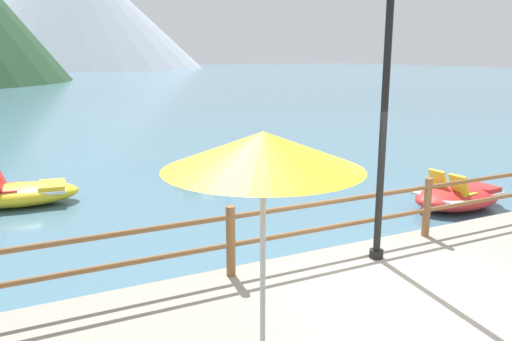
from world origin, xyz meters
TOP-DOWN VIEW (x-y plane):
  - ground_plane at (0.00, 40.00)m, footprint 200.00×200.00m
  - dock_railing at (-0.00, 1.55)m, footprint 23.92×0.12m
  - lamp_post at (0.41, 1.18)m, footprint 0.28×0.28m
  - beach_umbrella at (-2.30, -0.53)m, footprint 1.70×1.70m
  - pedal_boat_0 at (0.70, 8.29)m, footprint 2.37×1.59m
  - pedal_boat_2 at (-4.03, 7.77)m, footprint 2.60×1.47m
  - pedal_boat_3 at (4.42, 3.36)m, footprint 2.28×1.50m
  - distant_peak at (10.39, 118.04)m, footprint 58.13×58.13m

SIDE VIEW (x-z plane):
  - ground_plane at x=0.00m, z-range 0.00..0.00m
  - pedal_boat_2 at x=-4.03m, z-range -0.16..0.67m
  - pedal_boat_0 at x=0.70m, z-range -0.16..0.67m
  - pedal_boat_3 at x=4.42m, z-range -0.16..0.68m
  - dock_railing at x=0.00m, z-range 0.50..1.45m
  - beach_umbrella at x=-2.30m, z-range 1.33..3.57m
  - lamp_post at x=0.41m, z-range 0.83..5.09m
  - distant_peak at x=10.39m, z-range 0.00..27.25m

